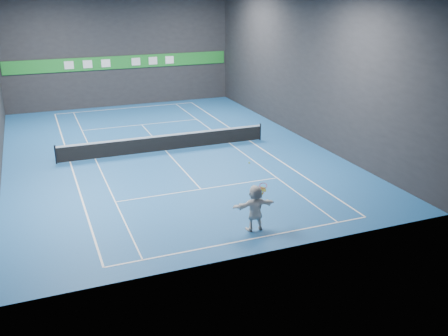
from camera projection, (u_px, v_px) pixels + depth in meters
name	position (u px, v px, depth m)	size (l,w,h in m)	color
ground	(166.00, 151.00, 29.63)	(26.00, 26.00, 0.00)	#1A5293
wall_back	(120.00, 49.00, 39.44)	(18.00, 0.10, 9.00)	black
wall_front	(263.00, 135.00, 16.73)	(18.00, 0.10, 9.00)	black
wall_right	(302.00, 66.00, 31.19)	(0.10, 26.00, 9.00)	black
baseline_near	(247.00, 240.00, 19.24)	(10.98, 0.08, 0.01)	white
baseline_far	(126.00, 108.00, 40.01)	(10.98, 0.08, 0.01)	white
sideline_doubles_left	(70.00, 162.00, 27.73)	(0.08, 23.78, 0.01)	white
sideline_doubles_right	(250.00, 141.00, 31.52)	(0.08, 23.78, 0.01)	white
sideline_singles_left	(95.00, 159.00, 28.21)	(0.06, 23.78, 0.01)	white
sideline_singles_right	(230.00, 143.00, 31.05)	(0.06, 23.78, 0.01)	white
service_line_near	(201.00, 189.00, 24.04)	(8.23, 0.06, 0.01)	white
service_line_far	(142.00, 125.00, 35.22)	(8.23, 0.06, 0.01)	white
center_service_line	(166.00, 151.00, 29.63)	(0.06, 12.80, 0.01)	white
player	(255.00, 208.00, 19.74)	(1.77, 0.56, 1.91)	silver
tennis_ball	(249.00, 163.00, 18.92)	(0.07, 0.07, 0.07)	#D1F028
tennis_net	(165.00, 142.00, 29.44)	(12.50, 0.10, 1.07)	black
sponsor_banner	(121.00, 62.00, 39.72)	(17.64, 0.11, 1.00)	#1B7F28
tennis_racket	(263.00, 187.00, 19.62)	(0.41, 0.38, 0.56)	red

